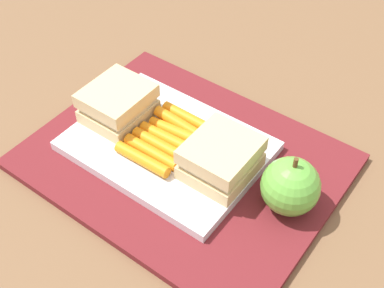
# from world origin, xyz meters

# --- Properties ---
(ground_plane) EXTENTS (2.40, 2.40, 0.00)m
(ground_plane) POSITION_xyz_m (0.00, 0.00, 0.00)
(ground_plane) COLOR brown
(lunchbag_mat) EXTENTS (0.36, 0.28, 0.01)m
(lunchbag_mat) POSITION_xyz_m (0.00, 0.00, 0.01)
(lunchbag_mat) COLOR maroon
(lunchbag_mat) RESTS_ON ground_plane
(food_tray) EXTENTS (0.23, 0.17, 0.01)m
(food_tray) POSITION_xyz_m (-0.03, 0.00, 0.02)
(food_tray) COLOR white
(food_tray) RESTS_ON lunchbag_mat
(sandwich_half_left) EXTENTS (0.07, 0.08, 0.04)m
(sandwich_half_left) POSITION_xyz_m (-0.10, 0.00, 0.04)
(sandwich_half_left) COLOR #DBC189
(sandwich_half_left) RESTS_ON food_tray
(sandwich_half_right) EXTENTS (0.07, 0.08, 0.04)m
(sandwich_half_right) POSITION_xyz_m (0.05, 0.00, 0.04)
(sandwich_half_right) COLOR #DBC189
(sandwich_half_right) RESTS_ON food_tray
(carrot_sticks_bundle) EXTENTS (0.08, 0.10, 0.02)m
(carrot_sticks_bundle) POSITION_xyz_m (-0.03, 0.00, 0.03)
(carrot_sticks_bundle) COLOR orange
(carrot_sticks_bundle) RESTS_ON food_tray
(apple) EXTENTS (0.06, 0.06, 0.08)m
(apple) POSITION_xyz_m (0.14, 0.01, 0.04)
(apple) COLOR #66B742
(apple) RESTS_ON lunchbag_mat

